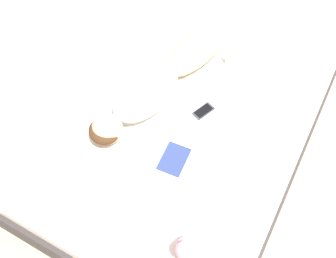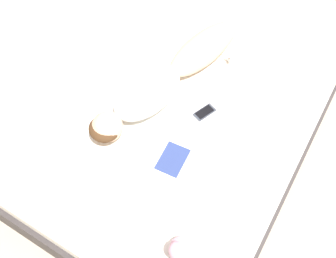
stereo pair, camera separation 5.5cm
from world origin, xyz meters
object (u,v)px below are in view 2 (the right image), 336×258
object	(u,v)px
person	(164,79)
cell_phone	(204,112)
coffee_mug	(234,60)
open_magazine	(189,167)

from	to	relation	value
person	cell_phone	bearing A→B (deg)	-173.84
cell_phone	person	bearing A→B (deg)	15.46
person	coffee_mug	xyz separation A→B (m)	(-0.31, -0.44, -0.05)
coffee_mug	open_magazine	bearing A→B (deg)	98.33
open_magazine	coffee_mug	distance (m)	0.89
coffee_mug	cell_phone	world-z (taller)	coffee_mug
coffee_mug	cell_phone	distance (m)	0.48
coffee_mug	cell_phone	xyz separation A→B (m)	(-0.02, 0.48, -0.04)
open_magazine	coffee_mug	world-z (taller)	coffee_mug
person	open_magazine	world-z (taller)	person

